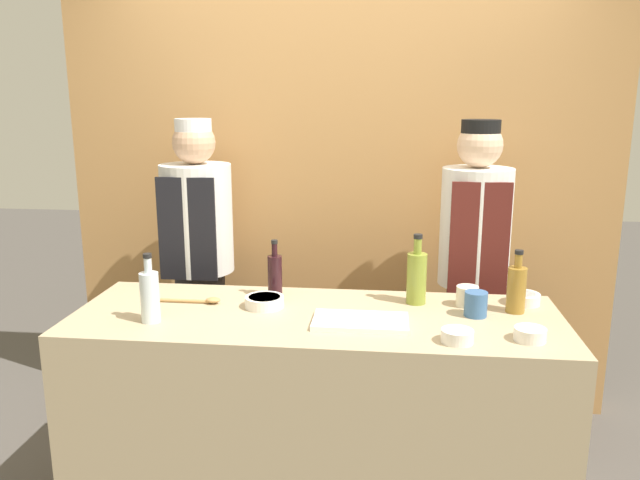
{
  "coord_description": "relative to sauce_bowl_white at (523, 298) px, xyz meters",
  "views": [
    {
      "loc": [
        0.28,
        -2.39,
        1.8
      ],
      "look_at": [
        0.0,
        0.14,
        1.21
      ],
      "focal_mm": 35.0,
      "sensor_mm": 36.0,
      "label": 1
    }
  ],
  "objects": [
    {
      "name": "cabinet_wall",
      "position": [
        -0.87,
        0.91,
        0.25
      ],
      "size": [
        3.07,
        0.18,
        2.4
      ],
      "color": "#B7844C",
      "rests_on": "ground_plane"
    },
    {
      "name": "counter",
      "position": [
        -0.87,
        -0.24,
        -0.49
      ],
      "size": [
        2.0,
        0.7,
        0.93
      ],
      "color": "tan",
      "rests_on": "ground_plane"
    },
    {
      "name": "sauce_bowl_white",
      "position": [
        0.0,
        0.0,
        0.0
      ],
      "size": [
        0.14,
        0.14,
        0.05
      ],
      "color": "white",
      "rests_on": "counter"
    },
    {
      "name": "sauce_bowl_orange",
      "position": [
        -0.06,
        -0.42,
        0.0
      ],
      "size": [
        0.12,
        0.12,
        0.05
      ],
      "color": "white",
      "rests_on": "counter"
    },
    {
      "name": "sauce_bowl_yellow",
      "position": [
        -1.1,
        -0.17,
        0.0
      ],
      "size": [
        0.16,
        0.16,
        0.05
      ],
      "color": "white",
      "rests_on": "counter"
    },
    {
      "name": "sauce_bowl_green",
      "position": [
        -0.33,
        -0.47,
        0.0
      ],
      "size": [
        0.12,
        0.12,
        0.05
      ],
      "color": "white",
      "rests_on": "counter"
    },
    {
      "name": "cutting_board",
      "position": [
        -0.68,
        -0.32,
        -0.02
      ],
      "size": [
        0.37,
        0.21,
        0.02
      ],
      "color": "white",
      "rests_on": "counter"
    },
    {
      "name": "bottle_clear",
      "position": [
        -1.51,
        -0.39,
        0.08
      ],
      "size": [
        0.07,
        0.07,
        0.28
      ],
      "color": "silver",
      "rests_on": "counter"
    },
    {
      "name": "bottle_wine",
      "position": [
        -1.08,
        -0.02,
        0.08
      ],
      "size": [
        0.06,
        0.06,
        0.26
      ],
      "color": "black",
      "rests_on": "counter"
    },
    {
      "name": "bottle_vinegar",
      "position": [
        -0.05,
        -0.11,
        0.08
      ],
      "size": [
        0.08,
        0.08,
        0.26
      ],
      "color": "olive",
      "rests_on": "counter"
    },
    {
      "name": "bottle_oil",
      "position": [
        -0.46,
        -0.04,
        0.09
      ],
      "size": [
        0.08,
        0.08,
        0.3
      ],
      "color": "olive",
      "rests_on": "counter"
    },
    {
      "name": "cup_blue",
      "position": [
        -0.22,
        -0.18,
        0.03
      ],
      "size": [
        0.09,
        0.09,
        0.1
      ],
      "color": "#386093",
      "rests_on": "counter"
    },
    {
      "name": "cup_cream",
      "position": [
        -0.24,
        -0.06,
        0.02
      ],
      "size": [
        0.09,
        0.09,
        0.09
      ],
      "color": "silver",
      "rests_on": "counter"
    },
    {
      "name": "wooden_spoon",
      "position": [
        -1.38,
        -0.15,
        -0.01
      ],
      "size": [
        0.27,
        0.05,
        0.03
      ],
      "color": "#B2844C",
      "rests_on": "counter"
    },
    {
      "name": "chef_left",
      "position": [
        -1.59,
        0.5,
        -0.04
      ],
      "size": [
        0.37,
        0.37,
        1.69
      ],
      "color": "#28282D",
      "rests_on": "ground_plane"
    },
    {
      "name": "chef_right",
      "position": [
        -0.15,
        0.5,
        -0.03
      ],
      "size": [
        0.35,
        0.35,
        1.69
      ],
      "color": "#28282D",
      "rests_on": "ground_plane"
    }
  ]
}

